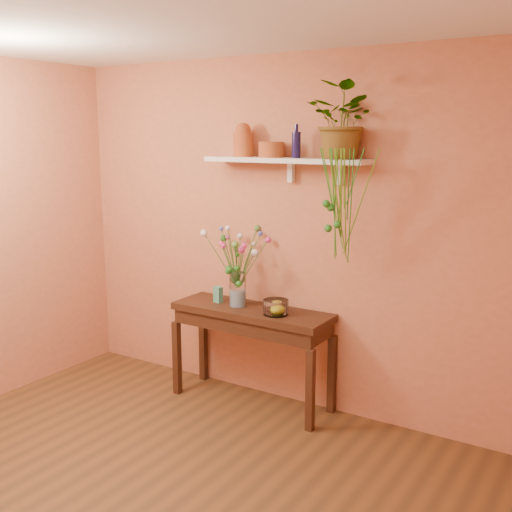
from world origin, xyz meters
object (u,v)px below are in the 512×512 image
(sideboard, at_px, (252,322))
(blue_bottle, at_px, (296,144))
(spider_plant, at_px, (345,121))
(terracotta_jug, at_px, (243,141))
(bouquet, at_px, (237,250))
(glass_vase, at_px, (238,292))
(glass_bowl, at_px, (276,308))

(sideboard, xyz_separation_m, blue_bottle, (0.32, 0.10, 1.37))
(spider_plant, bearing_deg, terracotta_jug, 178.13)
(bouquet, bearing_deg, sideboard, 1.12)
(spider_plant, relative_size, glass_vase, 1.94)
(terracotta_jug, distance_m, glass_bowl, 1.30)
(sideboard, distance_m, blue_bottle, 1.41)
(blue_bottle, relative_size, glass_bowl, 1.28)
(bouquet, relative_size, glass_bowl, 2.71)
(sideboard, relative_size, glass_bowl, 6.78)
(terracotta_jug, distance_m, bouquet, 0.84)
(sideboard, relative_size, glass_vase, 4.79)
(sideboard, xyz_separation_m, glass_vase, (-0.13, -0.00, 0.23))
(sideboard, bearing_deg, terracotta_jug, 143.89)
(terracotta_jug, height_order, blue_bottle, terracotta_jug)
(blue_bottle, xyz_separation_m, glass_vase, (-0.45, -0.10, -1.14))
(glass_vase, xyz_separation_m, bouquet, (-0.01, -0.00, 0.33))
(terracotta_jug, bearing_deg, bouquet, -88.44)
(terracotta_jug, xyz_separation_m, glass_vase, (0.01, -0.10, -1.17))
(sideboard, bearing_deg, glass_vase, -179.83)
(sideboard, height_order, bouquet, bouquet)
(blue_bottle, bearing_deg, glass_vase, -167.49)
(sideboard, distance_m, bouquet, 0.57)
(sideboard, distance_m, glass_bowl, 0.30)
(terracotta_jug, distance_m, blue_bottle, 0.46)
(spider_plant, distance_m, glass_bowl, 1.45)
(sideboard, height_order, spider_plant, spider_plant)
(blue_bottle, distance_m, spider_plant, 0.42)
(terracotta_jug, relative_size, glass_bowl, 1.35)
(glass_vase, height_order, bouquet, bouquet)
(spider_plant, xyz_separation_m, bouquet, (-0.84, -0.08, -0.97))
(spider_plant, height_order, glass_bowl, spider_plant)
(spider_plant, bearing_deg, blue_bottle, 176.01)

